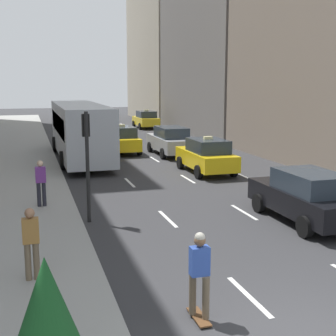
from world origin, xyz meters
The scene contains 12 objects.
lane_markings centered at (2.60, 23.00, 0.01)m, with size 5.72×56.00×0.01m.
taxi_lead centered at (4.00, 15.21, 0.88)m, with size 2.02×4.40×1.87m.
taxi_second centered at (1.20, 23.07, 0.88)m, with size 2.02×4.40×1.87m.
taxi_third centered at (6.80, 38.77, 0.88)m, with size 2.02×4.40×1.87m.
sedan_black_near centered at (4.00, 6.37, 0.87)m, with size 2.02×4.61×1.71m.
sedan_silver_behind centered at (4.00, 21.40, 0.91)m, with size 2.02×4.94×1.78m.
city_bus centered at (-1.61, 21.29, 1.79)m, with size 2.80×11.61×3.25m.
skateboarder centered at (-1.56, 1.39, 0.96)m, with size 0.36×0.80×1.75m.
planter_with_shrub centered at (-4.41, 0.01, 1.15)m, with size 1.00×1.00×1.95m.
pedestrian_near_curb centered at (-4.59, 3.88, 1.07)m, with size 0.36×0.22×1.65m.
pedestrian_far_walking centered at (-4.17, 10.37, 1.07)m, with size 0.36×0.22×1.65m.
traffic_light_pole centered at (-2.75, 8.53, 2.41)m, with size 0.24×0.42×3.60m.
Camera 1 is at (-4.54, -6.41, 4.49)m, focal length 50.00 mm.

